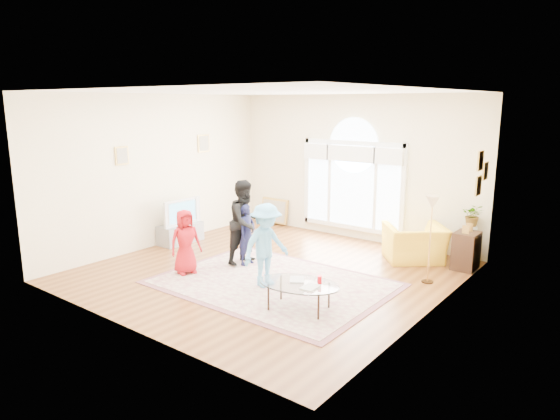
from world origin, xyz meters
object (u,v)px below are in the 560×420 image
Objects in this scene: area_rug at (273,283)px; tv_console at (180,233)px; coffee_table at (299,284)px; armchair at (414,243)px; television at (180,211)px.

tv_console is at bearing 166.63° from area_rug.
coffee_table is (4.19, -1.38, 0.19)m from tv_console.
coffee_table is 1.26× the size of armchair.
area_rug is at bearing -13.41° from television.
television is at bearing -17.95° from armchair.
coffee_table is (4.18, -1.38, -0.30)m from television.
armchair is at bearing 22.50° from tv_console.
tv_console is at bearing 148.64° from coffee_table.
area_rug is at bearing 21.93° from armchair.
area_rug is 1.23m from coffee_table.
tv_console is 0.73× the size of coffee_table.
coffee_table is (0.99, -0.62, 0.39)m from area_rug.
tv_console is 0.92× the size of armchair.
coffee_table is at bearing 42.55° from armchair.
television is at bearing 148.61° from coffee_table.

